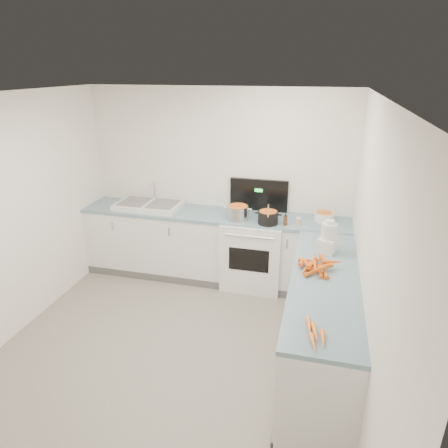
% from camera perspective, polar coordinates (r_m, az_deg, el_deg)
% --- Properties ---
extents(floor, '(3.50, 4.00, 0.00)m').
position_cam_1_polar(floor, '(4.26, -7.99, -18.37)').
color(floor, gray).
rests_on(floor, ground).
extents(ceiling, '(3.50, 4.00, 0.00)m').
position_cam_1_polar(ceiling, '(3.28, -10.32, 17.43)').
color(ceiling, white).
rests_on(ceiling, ground).
extents(wall_back, '(3.50, 0.00, 2.50)m').
position_cam_1_polar(wall_back, '(5.37, -0.74, 5.70)').
color(wall_back, white).
rests_on(wall_back, ground).
extents(wall_right, '(0.00, 4.00, 2.50)m').
position_cam_1_polar(wall_right, '(3.36, 19.87, -5.76)').
color(wall_right, white).
rests_on(wall_right, ground).
extents(counter_back, '(3.50, 0.62, 0.94)m').
position_cam_1_polar(counter_back, '(5.37, -1.53, -3.18)').
color(counter_back, white).
rests_on(counter_back, ground).
extents(counter_right, '(0.62, 2.20, 0.94)m').
position_cam_1_polar(counter_right, '(3.99, 13.70, -13.46)').
color(counter_right, white).
rests_on(counter_right, ground).
extents(stove, '(0.76, 0.65, 1.36)m').
position_cam_1_polar(stove, '(5.25, 4.23, -3.82)').
color(stove, white).
rests_on(stove, ground).
extents(sink, '(0.86, 0.52, 0.31)m').
position_cam_1_polar(sink, '(5.48, -10.69, 2.67)').
color(sink, white).
rests_on(sink, counter_back).
extents(steel_pot, '(0.29, 0.29, 0.20)m').
position_cam_1_polar(steel_pot, '(4.95, 1.96, 1.50)').
color(steel_pot, silver).
rests_on(steel_pot, stove).
extents(black_pot, '(0.28, 0.28, 0.18)m').
position_cam_1_polar(black_pot, '(4.86, 6.30, 0.82)').
color(black_pot, black).
rests_on(black_pot, stove).
extents(wooden_spoon, '(0.07, 0.43, 0.02)m').
position_cam_1_polar(wooden_spoon, '(4.82, 6.34, 1.90)').
color(wooden_spoon, '#AD7A47').
rests_on(wooden_spoon, black_pot).
extents(mixing_bowl, '(0.25, 0.25, 0.11)m').
position_cam_1_polar(mixing_bowl, '(5.07, 14.09, 1.01)').
color(mixing_bowl, white).
rests_on(mixing_bowl, counter_back).
extents(extract_bottle, '(0.05, 0.05, 0.11)m').
position_cam_1_polar(extract_bottle, '(4.84, 8.76, 0.45)').
color(extract_bottle, '#593319').
rests_on(extract_bottle, counter_back).
extents(spice_jar, '(0.05, 0.05, 0.08)m').
position_cam_1_polar(spice_jar, '(4.87, 10.57, 0.28)').
color(spice_jar, '#E5B266').
rests_on(spice_jar, counter_back).
extents(food_processor, '(0.22, 0.25, 0.35)m').
position_cam_1_polar(food_processor, '(4.20, 14.67, -1.99)').
color(food_processor, white).
rests_on(food_processor, counter_right).
extents(carrot_pile, '(0.42, 0.49, 0.09)m').
position_cam_1_polar(carrot_pile, '(3.87, 13.05, -5.79)').
color(carrot_pile, orange).
rests_on(carrot_pile, counter_right).
extents(peeled_carrots, '(0.16, 0.37, 0.04)m').
position_cam_1_polar(peeled_carrots, '(2.99, 12.84, -15.14)').
color(peeled_carrots, orange).
rests_on(peeled_carrots, counter_right).
extents(peelings, '(0.20, 0.25, 0.01)m').
position_cam_1_polar(peelings, '(5.60, -12.51, 3.34)').
color(peelings, tan).
rests_on(peelings, sink).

